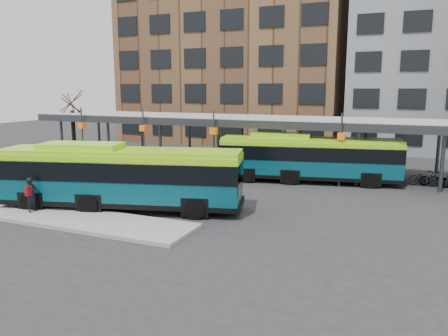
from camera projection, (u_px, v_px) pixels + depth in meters
The scene contains 8 objects.
ground at pixel (189, 215), 22.15m from camera, with size 120.00×120.00×0.00m, color #28282B.
boarding_island at pixel (62, 217), 21.54m from camera, with size 14.00×3.00×0.18m, color gray.
canopy at pixel (266, 121), 33.11m from camera, with size 40.00×6.53×4.80m.
tree at pixel (74, 132), 39.51m from camera, with size 1.64×1.64×5.60m.
building_brick at pixel (237, 49), 52.99m from camera, with size 26.00×14.00×22.00m, color brown.
bus_front at pixel (120, 175), 22.95m from camera, with size 12.98×5.90×3.51m.
bus_rear at pixel (308, 157), 29.75m from camera, with size 12.25×4.83×3.30m.
pedestrian at pixel (31, 194), 21.99m from camera, with size 0.45×0.68×1.75m.
Camera 1 is at (10.00, -18.95, 6.34)m, focal length 35.00 mm.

